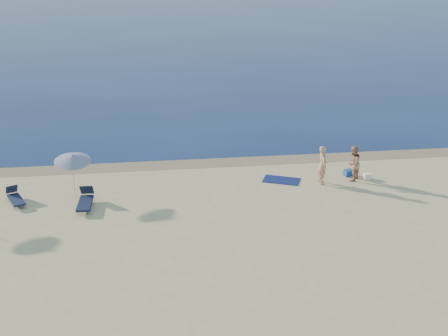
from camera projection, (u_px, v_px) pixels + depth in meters
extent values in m
cube|color=#0C1D4D|center=(168.00, 9.00, 104.83)|extent=(240.00, 160.00, 0.01)
cube|color=#847254|center=(221.00, 162.00, 30.52)|extent=(240.00, 1.60, 0.00)
imported|color=tan|center=(323.00, 165.00, 27.47)|extent=(0.49, 0.72, 1.94)
imported|color=#B4785F|center=(353.00, 163.00, 27.85)|extent=(1.08, 1.10, 1.79)
cube|color=#0E1749|center=(281.00, 180.00, 28.12)|extent=(2.05, 1.63, 0.03)
cube|color=white|center=(367.00, 176.00, 28.24)|extent=(0.34, 0.29, 0.29)
cube|color=#1D4B9E|center=(348.00, 173.00, 28.65)|extent=(0.53, 0.44, 0.32)
cylinder|color=silver|center=(74.00, 180.00, 25.79)|extent=(0.12, 0.34, 1.95)
cone|color=silver|center=(72.00, 158.00, 25.72)|extent=(2.05, 2.06, 0.56)
sphere|color=silver|center=(72.00, 155.00, 25.66)|extent=(0.06, 0.06, 0.06)
cube|color=#161E3E|center=(16.00, 200.00, 25.49)|extent=(1.07, 1.50, 0.09)
cube|color=#161E3E|center=(12.00, 189.00, 25.95)|extent=(0.62, 0.53, 0.46)
cylinder|color=#A5A5AD|center=(21.00, 201.00, 25.63)|extent=(0.03, 0.03, 0.21)
cube|color=#141B37|center=(85.00, 203.00, 25.08)|extent=(0.65, 1.62, 0.11)
cube|color=#141B37|center=(87.00, 190.00, 25.71)|extent=(0.60, 0.41, 0.52)
cylinder|color=#A5A5AD|center=(91.00, 205.00, 25.14)|extent=(0.03, 0.03, 0.24)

